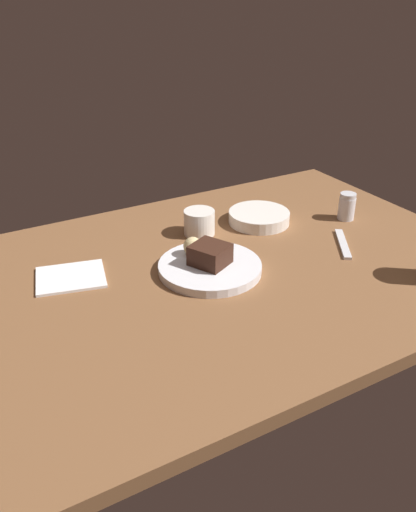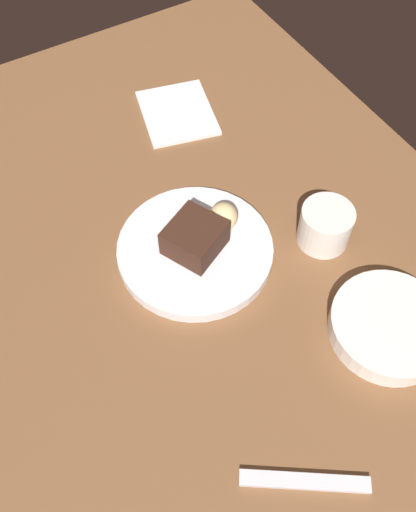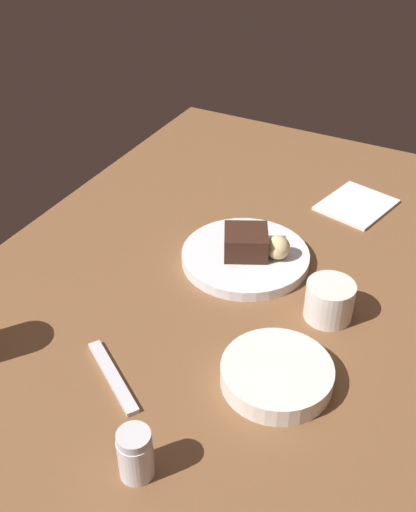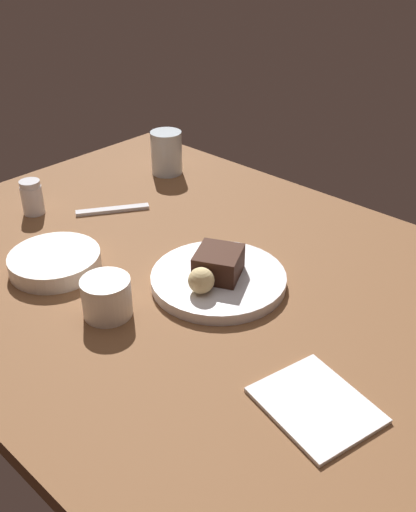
{
  "view_description": "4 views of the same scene",
  "coord_description": "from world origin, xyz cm",
  "px_view_note": "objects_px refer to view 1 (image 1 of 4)",
  "views": [
    {
      "loc": [
        54.73,
        88.05,
        60.96
      ],
      "look_at": [
        3.11,
        -2.19,
        5.53
      ],
      "focal_mm": 37.66,
      "sensor_mm": 36.0,
      "label": 1
    },
    {
      "loc": [
        -36.86,
        21.8,
        71.28
      ],
      "look_at": [
        -0.66,
        0.51,
        8.69
      ],
      "focal_mm": 39.65,
      "sensor_mm": 36.0,
      "label": 2
    },
    {
      "loc": [
        -77.37,
        -35.12,
        68.57
      ],
      "look_at": [
        -2.0,
        4.35,
        6.46
      ],
      "focal_mm": 43.59,
      "sensor_mm": 36.0,
      "label": 3
    },
    {
      "loc": [
        55.98,
        -58.73,
        56.93
      ],
      "look_at": [
        0.13,
        1.49,
        6.25
      ],
      "focal_mm": 39.95,
      "sensor_mm": 36.0,
      "label": 4
    }
  ],
  "objects_px": {
    "chocolate_cake_slice": "(211,255)",
    "bread_roll": "(193,246)",
    "side_bowl": "(259,217)",
    "dessert_plate": "(210,268)",
    "coffee_cup": "(199,222)",
    "salt_shaker": "(347,206)",
    "folded_napkin": "(71,277)",
    "dessert_spoon": "(343,244)"
  },
  "relations": [
    {
      "from": "side_bowl",
      "to": "coffee_cup",
      "type": "xyz_separation_m",
      "value": [
        0.17,
        -0.02,
        0.02
      ]
    },
    {
      "from": "bread_roll",
      "to": "salt_shaker",
      "type": "xyz_separation_m",
      "value": [
        -0.46,
        -0.01,
        -0.0
      ]
    },
    {
      "from": "salt_shaker",
      "to": "dessert_spoon",
      "type": "relative_size",
      "value": 0.48
    },
    {
      "from": "chocolate_cake_slice",
      "to": "dessert_spoon",
      "type": "xyz_separation_m",
      "value": [
        -0.34,
        0.04,
        -0.04
      ]
    },
    {
      "from": "salt_shaker",
      "to": "folded_napkin",
      "type": "xyz_separation_m",
      "value": [
        0.72,
        -0.06,
        -0.03
      ]
    },
    {
      "from": "dessert_plate",
      "to": "salt_shaker",
      "type": "height_order",
      "value": "salt_shaker"
    },
    {
      "from": "chocolate_cake_slice",
      "to": "salt_shaker",
      "type": "relative_size",
      "value": 1.05
    },
    {
      "from": "dessert_plate",
      "to": "dessert_spoon",
      "type": "bearing_deg",
      "value": 171.88
    },
    {
      "from": "bread_roll",
      "to": "side_bowl",
      "type": "xyz_separation_m",
      "value": [
        -0.25,
        -0.1,
        -0.02
      ]
    },
    {
      "from": "salt_shaker",
      "to": "bread_roll",
      "type": "bearing_deg",
      "value": 1.27
    },
    {
      "from": "side_bowl",
      "to": "dessert_spoon",
      "type": "bearing_deg",
      "value": 115.84
    },
    {
      "from": "chocolate_cake_slice",
      "to": "dessert_spoon",
      "type": "height_order",
      "value": "chocolate_cake_slice"
    },
    {
      "from": "chocolate_cake_slice",
      "to": "side_bowl",
      "type": "xyz_separation_m",
      "value": [
        -0.24,
        -0.16,
        -0.03
      ]
    },
    {
      "from": "salt_shaker",
      "to": "folded_napkin",
      "type": "distance_m",
      "value": 0.73
    },
    {
      "from": "coffee_cup",
      "to": "dessert_spoon",
      "type": "bearing_deg",
      "value": 139.89
    },
    {
      "from": "bread_roll",
      "to": "folded_napkin",
      "type": "relative_size",
      "value": 0.29
    },
    {
      "from": "folded_napkin",
      "to": "salt_shaker",
      "type": "bearing_deg",
      "value": 175.64
    },
    {
      "from": "chocolate_cake_slice",
      "to": "coffee_cup",
      "type": "height_order",
      "value": "chocolate_cake_slice"
    },
    {
      "from": "dessert_plate",
      "to": "bread_roll",
      "type": "bearing_deg",
      "value": -77.37
    },
    {
      "from": "salt_shaker",
      "to": "side_bowl",
      "type": "relative_size",
      "value": 0.45
    },
    {
      "from": "bread_roll",
      "to": "coffee_cup",
      "type": "bearing_deg",
      "value": -124.56
    },
    {
      "from": "salt_shaker",
      "to": "side_bowl",
      "type": "distance_m",
      "value": 0.23
    },
    {
      "from": "chocolate_cake_slice",
      "to": "bread_roll",
      "type": "xyz_separation_m",
      "value": [
        0.01,
        -0.06,
        -0.0
      ]
    },
    {
      "from": "chocolate_cake_slice",
      "to": "side_bowl",
      "type": "bearing_deg",
      "value": -145.62
    },
    {
      "from": "chocolate_cake_slice",
      "to": "folded_napkin",
      "type": "xyz_separation_m",
      "value": [
        0.27,
        -0.12,
        -0.04
      ]
    },
    {
      "from": "chocolate_cake_slice",
      "to": "folded_napkin",
      "type": "relative_size",
      "value": 0.53
    },
    {
      "from": "salt_shaker",
      "to": "coffee_cup",
      "type": "bearing_deg",
      "value": -16.32
    },
    {
      "from": "dessert_spoon",
      "to": "salt_shaker",
      "type": "bearing_deg",
      "value": 169.13
    },
    {
      "from": "folded_napkin",
      "to": "dessert_spoon",
      "type": "bearing_deg",
      "value": 164.54
    },
    {
      "from": "salt_shaker",
      "to": "dessert_spoon",
      "type": "xyz_separation_m",
      "value": [
        0.11,
        0.11,
        -0.03
      ]
    },
    {
      "from": "chocolate_cake_slice",
      "to": "side_bowl",
      "type": "height_order",
      "value": "chocolate_cake_slice"
    },
    {
      "from": "bread_roll",
      "to": "coffee_cup",
      "type": "height_order",
      "value": "coffee_cup"
    },
    {
      "from": "folded_napkin",
      "to": "chocolate_cake_slice",
      "type": "bearing_deg",
      "value": 155.47
    },
    {
      "from": "dessert_plate",
      "to": "dessert_spoon",
      "type": "xyz_separation_m",
      "value": [
        -0.34,
        0.05,
        -0.01
      ]
    },
    {
      "from": "chocolate_cake_slice",
      "to": "dessert_spoon",
      "type": "bearing_deg",
      "value": 172.52
    },
    {
      "from": "bread_roll",
      "to": "folded_napkin",
      "type": "bearing_deg",
      "value": -14.08
    },
    {
      "from": "chocolate_cake_slice",
      "to": "folded_napkin",
      "type": "bearing_deg",
      "value": -24.53
    },
    {
      "from": "chocolate_cake_slice",
      "to": "salt_shaker",
      "type": "height_order",
      "value": "salt_shaker"
    },
    {
      "from": "chocolate_cake_slice",
      "to": "salt_shaker",
      "type": "bearing_deg",
      "value": -171.22
    },
    {
      "from": "side_bowl",
      "to": "coffee_cup",
      "type": "bearing_deg",
      "value": -6.14
    },
    {
      "from": "dessert_plate",
      "to": "coffee_cup",
      "type": "bearing_deg",
      "value": -111.93
    },
    {
      "from": "dessert_plate",
      "to": "coffee_cup",
      "type": "distance_m",
      "value": 0.19
    }
  ]
}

